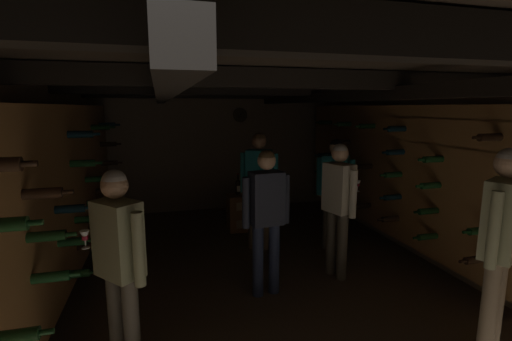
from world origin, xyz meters
TOP-DOWN VIEW (x-y plane):
  - ground_plane at (0.00, 0.00)m, footprint 8.40×8.40m
  - room_shell at (0.00, 0.28)m, footprint 4.72×6.52m
  - wine_crate_stack at (0.22, 1.80)m, footprint 0.52×0.35m
  - display_bottle at (0.14, 1.86)m, footprint 0.08×0.08m
  - person_host_center at (-0.02, -0.34)m, footprint 0.54×0.26m
  - person_guest_far_right at (1.27, 0.64)m, footprint 0.45×0.39m
  - person_guest_mid_right at (0.92, -0.14)m, footprint 0.39×0.52m
  - person_guest_near_right at (1.43, -1.80)m, footprint 0.48×0.43m
  - person_guest_rear_center at (0.25, 0.93)m, footprint 0.49×0.35m
  - person_guest_near_left at (-1.41, -1.20)m, footprint 0.44×0.43m

SIDE VIEW (x-z plane):
  - ground_plane at x=0.00m, z-range 0.00..0.00m
  - wine_crate_stack at x=0.22m, z-range 0.00..0.60m
  - display_bottle at x=0.14m, z-range 0.56..0.91m
  - person_guest_near_left at x=-1.41m, z-range 0.16..1.75m
  - person_host_center at x=-0.02m, z-range 0.16..1.75m
  - person_guest_far_right at x=1.27m, z-range 0.16..1.75m
  - person_guest_mid_right at x=0.92m, z-range 0.16..1.78m
  - person_guest_rear_center at x=0.25m, z-range 0.18..1.86m
  - person_guest_near_right at x=1.43m, z-range 0.19..1.92m
  - room_shell at x=0.00m, z-range 0.21..2.62m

